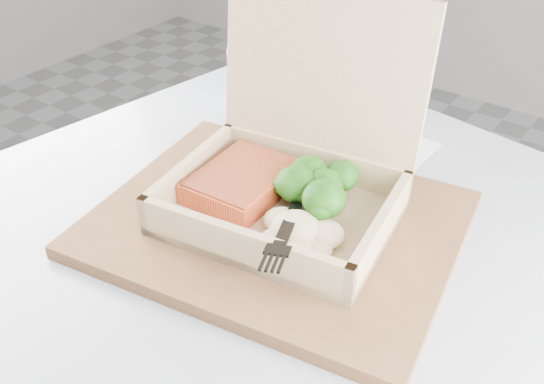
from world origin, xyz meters
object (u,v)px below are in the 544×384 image
Objects in this scene: serving_tray at (277,224)px; takeout_container at (295,161)px; cafe_table at (271,344)px; paper_cup at (251,73)px.

serving_tray is 1.43× the size of takeout_container.
cafe_table is at bearing -98.74° from takeout_container.
takeout_container is (-0.00, 0.05, 0.26)m from cafe_table.
paper_cup reaches higher than cafe_table.
serving_tray is 0.07m from takeout_container.
paper_cup is (-0.22, 0.24, 0.23)m from cafe_table.
cafe_table is 3.23× the size of takeout_container.
cafe_table is 0.26m from takeout_container.
cafe_table is 0.19m from serving_tray.
takeout_container is 3.06× the size of paper_cup.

